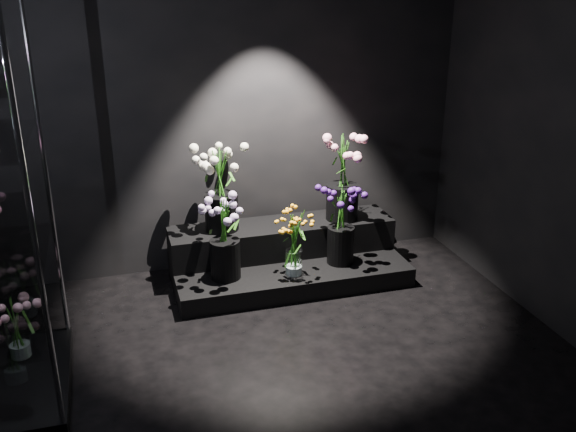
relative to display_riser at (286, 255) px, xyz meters
name	(u,v)px	position (x,y,z in m)	size (l,w,h in m)	color
floor	(298,395)	(-0.39, -1.62, -0.18)	(4.00, 4.00, 0.00)	black
wall_back	(227,106)	(-0.39, 0.38, 1.22)	(4.00, 4.00, 0.00)	black
wall_front	(529,409)	(-0.39, -3.62, 1.22)	(4.00, 4.00, 0.00)	black
display_riser	(286,255)	(0.00, 0.00, 0.00)	(1.91, 0.85, 0.43)	black
bouquet_orange_bells	(294,242)	(-0.03, -0.33, 0.26)	(0.28, 0.28, 0.55)	white
bouquet_lilac	(224,232)	(-0.56, -0.23, 0.37)	(0.39, 0.39, 0.66)	black
bouquet_purple	(341,219)	(0.41, -0.22, 0.37)	(0.38, 0.38, 0.68)	black
bouquet_cream_roses	(220,184)	(-0.51, 0.13, 0.64)	(0.42, 0.42, 0.69)	black
bouquet_pink_roses	(343,173)	(0.53, 0.08, 0.66)	(0.47, 0.47, 0.74)	black
bouquet_case_base_pink	(16,325)	(-2.03, -0.86, 0.16)	(0.35, 0.35, 0.42)	white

